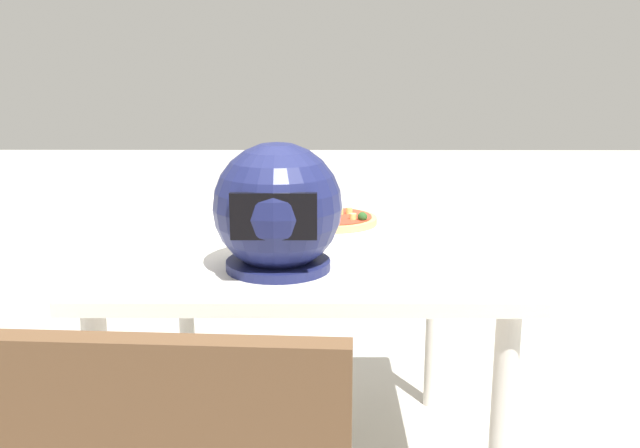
{
  "coord_description": "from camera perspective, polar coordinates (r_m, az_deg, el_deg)",
  "views": [
    {
      "loc": [
        -0.04,
        1.78,
        1.16
      ],
      "look_at": [
        -0.04,
        -0.04,
        0.73
      ],
      "focal_mm": 40.39,
      "sensor_mm": 36.0,
      "label": 1
    }
  ],
  "objects": [
    {
      "name": "pizza",
      "position": [
        1.91,
        1.02,
        0.38
      ],
      "size": [
        0.23,
        0.23,
        0.06
      ],
      "color": "tan",
      "rests_on": "pizza_plate"
    },
    {
      "name": "motorcycle_helmet",
      "position": [
        1.52,
        -3.39,
        1.15
      ],
      "size": [
        0.27,
        0.27,
        0.27
      ],
      "color": "#191E4C",
      "rests_on": "dining_table"
    },
    {
      "name": "dining_table",
      "position": [
        1.86,
        -1.09,
        -3.35
      ],
      "size": [
        0.94,
        1.03,
        0.71
      ],
      "color": "beige",
      "rests_on": "ground"
    },
    {
      "name": "pizza_plate",
      "position": [
        1.92,
        1.06,
        -0.13
      ],
      "size": [
        0.28,
        0.28,
        0.01
      ],
      "primitive_type": "cylinder",
      "color": "white",
      "rests_on": "dining_table"
    }
  ]
}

